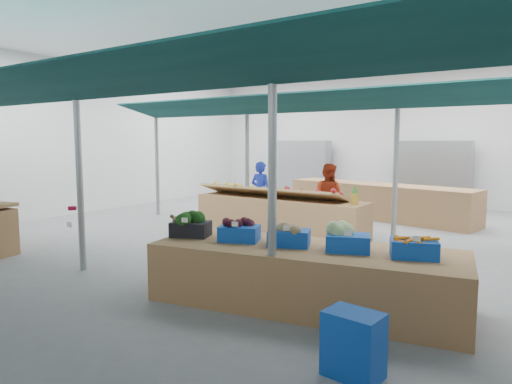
{
  "coord_description": "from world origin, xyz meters",
  "views": [
    {
      "loc": [
        5.17,
        -8.29,
        2.02
      ],
      "look_at": [
        0.67,
        -1.6,
        1.12
      ],
      "focal_mm": 32.0,
      "sensor_mm": 36.0,
      "label": 1
    }
  ],
  "objects_px": {
    "vendor_right": "(328,197)",
    "veg_counter": "(305,276)",
    "vendor_left": "(261,192)",
    "fruit_counter": "(280,217)",
    "crate_stack": "(353,345)"
  },
  "relations": [
    {
      "from": "veg_counter",
      "to": "vendor_left",
      "type": "bearing_deg",
      "value": 118.11
    },
    {
      "from": "fruit_counter",
      "to": "crate_stack",
      "type": "distance_m",
      "value": 5.88
    },
    {
      "from": "crate_stack",
      "to": "vendor_left",
      "type": "bearing_deg",
      "value": 129.42
    },
    {
      "from": "crate_stack",
      "to": "vendor_left",
      "type": "relative_size",
      "value": 0.38
    },
    {
      "from": "fruit_counter",
      "to": "vendor_right",
      "type": "xyz_separation_m",
      "value": [
        0.6,
        1.1,
        0.35
      ]
    },
    {
      "from": "fruit_counter",
      "to": "vendor_left",
      "type": "xyz_separation_m",
      "value": [
        -1.2,
        1.1,
        0.35
      ]
    },
    {
      "from": "vendor_right",
      "to": "crate_stack",
      "type": "bearing_deg",
      "value": 117.45
    },
    {
      "from": "veg_counter",
      "to": "vendor_left",
      "type": "xyz_separation_m",
      "value": [
        -3.6,
        4.49,
        0.39
      ]
    },
    {
      "from": "fruit_counter",
      "to": "vendor_right",
      "type": "bearing_deg",
      "value": 61.78
    },
    {
      "from": "crate_stack",
      "to": "vendor_left",
      "type": "distance_m",
      "value": 7.5
    },
    {
      "from": "vendor_right",
      "to": "veg_counter",
      "type": "bearing_deg",
      "value": 112.25
    },
    {
      "from": "veg_counter",
      "to": "vendor_right",
      "type": "relative_size",
      "value": 2.48
    },
    {
      "from": "fruit_counter",
      "to": "veg_counter",
      "type": "bearing_deg",
      "value": -54.31
    },
    {
      "from": "vendor_left",
      "to": "veg_counter",
      "type": "bearing_deg",
      "value": 129.11
    },
    {
      "from": "fruit_counter",
      "to": "crate_stack",
      "type": "bearing_deg",
      "value": -52.42
    }
  ]
}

